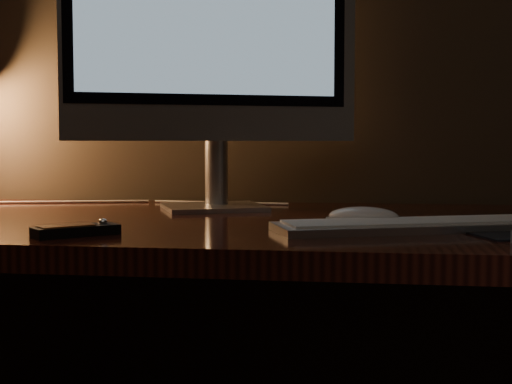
# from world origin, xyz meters

# --- Properties ---
(desk) EXTENTS (1.60, 0.75, 0.75)m
(desk) POSITION_xyz_m (0.00, 1.93, 0.62)
(desk) COLOR #35120C
(desk) RESTS_ON ground
(monitor) EXTENTS (0.59, 0.28, 0.65)m
(monitor) POSITION_xyz_m (-0.08, 2.03, 1.14)
(monitor) COLOR silver
(monitor) RESTS_ON desk
(keyboard) EXTENTS (0.46, 0.27, 0.02)m
(keyboard) POSITION_xyz_m (0.31, 1.73, 0.76)
(keyboard) COLOR silver
(keyboard) RESTS_ON desk
(mouse) EXTENTS (0.13, 0.08, 0.02)m
(mouse) POSITION_xyz_m (0.24, 1.78, 0.76)
(mouse) COLOR white
(mouse) RESTS_ON desk
(media_remote) EXTENTS (0.13, 0.12, 0.02)m
(media_remote) POSITION_xyz_m (-0.20, 1.58, 0.76)
(media_remote) COLOR black
(media_remote) RESTS_ON desk
(cable) EXTENTS (0.66, 0.03, 0.01)m
(cable) POSITION_xyz_m (-0.26, 2.14, 0.75)
(cable) COLOR white
(cable) RESTS_ON desk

